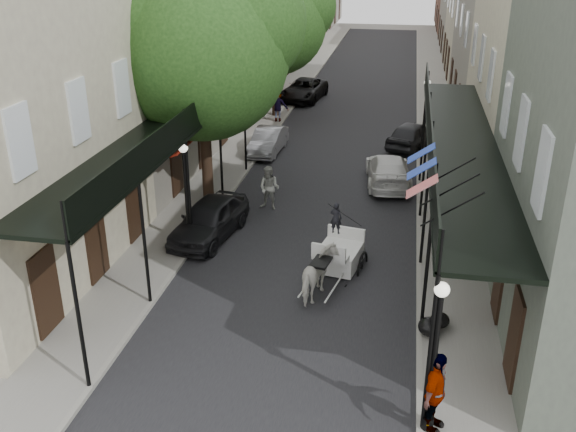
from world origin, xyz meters
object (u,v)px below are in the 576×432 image
at_px(tree_far, 282,18).
at_px(pedestrian_sidewalk_right, 435,393).
at_px(lamppost_left, 186,193).
at_px(pedestrian_walking, 269,188).
at_px(car_left_near, 209,219).
at_px(tree_near, 212,43).
at_px(carriage, 343,236).
at_px(car_right_far, 412,135).
at_px(car_right_near, 388,170).
at_px(car_left_far, 304,90).
at_px(lamppost_right_near, 435,356).
at_px(pedestrian_sidewalk_left, 278,105).
at_px(car_left_mid, 268,141).
at_px(lamppost_right_far, 424,116).
at_px(horse, 320,275).

height_order(tree_far, pedestrian_sidewalk_right, tree_far).
bearing_deg(lamppost_left, pedestrian_walking, 61.50).
bearing_deg(car_left_near, tree_near, 109.21).
xyz_separation_m(carriage, pedestrian_walking, (-3.38, 4.15, -0.10)).
distance_m(lamppost_left, car_right_far, 15.36).
xyz_separation_m(car_left_near, car_right_near, (6.20, 6.70, -0.06)).
relative_size(pedestrian_sidewalk_right, car_left_far, 0.40).
distance_m(lamppost_right_near, pedestrian_walking, 13.39).
height_order(carriage, pedestrian_sidewalk_left, carriage).
bearing_deg(lamppost_right_near, tree_near, 124.27).
bearing_deg(pedestrian_sidewalk_right, car_left_mid, 43.05).
height_order(lamppost_left, lamppost_right_far, same).
distance_m(tree_far, lamppost_right_far, 11.05).
bearing_deg(pedestrian_sidewalk_left, lamppost_right_near, 104.66).
relative_size(lamppost_left, horse, 2.05).
bearing_deg(car_left_near, pedestrian_walking, 71.01).
distance_m(tree_far, car_left_near, 18.07).
xyz_separation_m(tree_far, lamppost_left, (0.15, -18.18, -3.79)).
bearing_deg(car_left_far, tree_far, -90.86).
height_order(pedestrian_sidewalk_left, car_right_far, pedestrian_sidewalk_left).
bearing_deg(pedestrian_sidewalk_left, car_right_near, 122.86).
height_order(car_left_near, car_right_near, car_left_near).
relative_size(tree_near, horse, 5.31).
bearing_deg(tree_near, lamppost_right_far, 43.31).
bearing_deg(car_left_far, horse, -72.49).
relative_size(tree_far, lamppost_right_far, 2.32).
relative_size(horse, pedestrian_sidewalk_right, 0.92).
distance_m(pedestrian_sidewalk_left, car_left_far, 6.05).
distance_m(lamppost_right_far, horse, 15.02).
height_order(lamppost_right_near, car_left_near, lamppost_right_near).
bearing_deg(carriage, lamppost_left, -172.25).
relative_size(pedestrian_sidewalk_left, car_left_far, 0.39).
height_order(tree_far, horse, tree_far).
xyz_separation_m(lamppost_left, car_left_near, (0.50, 0.86, -1.32)).
distance_m(pedestrian_sidewalk_left, car_right_far, 8.53).
bearing_deg(tree_far, car_right_near, -57.19).
bearing_deg(tree_near, car_right_far, 49.24).
distance_m(tree_near, carriage, 9.01).
relative_size(pedestrian_sidewalk_left, car_left_near, 0.46).
bearing_deg(tree_near, car_right_near, 26.46).
height_order(lamppost_right_near, lamppost_left, same).
relative_size(horse, car_right_far, 0.45).
relative_size(pedestrian_sidewalk_right, car_right_near, 0.43).
bearing_deg(lamppost_right_near, lamppost_right_far, 90.00).
distance_m(car_left_mid, car_right_far, 7.53).
distance_m(tree_near, car_left_mid, 9.04).
distance_m(lamppost_left, car_right_near, 10.20).
bearing_deg(carriage, horse, -90.00).
relative_size(lamppost_left, lamppost_right_far, 1.00).
distance_m(carriage, car_left_mid, 12.36).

